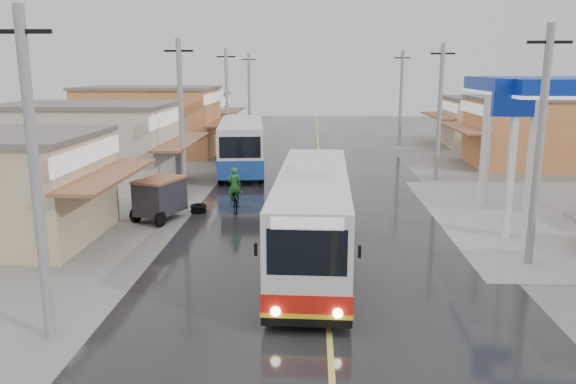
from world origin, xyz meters
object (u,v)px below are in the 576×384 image
(cyclist, at_px, (235,196))
(tyre_stack, at_px, (198,209))
(second_bus, at_px, (242,145))
(tricycle_near, at_px, (160,196))
(coach_bus, at_px, (313,217))

(cyclist, height_order, tyre_stack, cyclist)
(tyre_stack, bearing_deg, second_bus, 85.89)
(second_bus, xyz_separation_m, tyre_stack, (-0.74, -10.35, -1.56))
(tricycle_near, bearing_deg, coach_bus, -19.10)
(tyre_stack, bearing_deg, coach_bus, -51.48)
(second_bus, distance_m, tyre_stack, 10.50)
(cyclist, relative_size, tricycle_near, 0.75)
(cyclist, bearing_deg, second_bus, 83.80)
(coach_bus, xyz_separation_m, tricycle_near, (-6.76, 5.39, -0.60))
(coach_bus, height_order, tyre_stack, coach_bus)
(second_bus, height_order, cyclist, second_bus)
(coach_bus, height_order, cyclist, coach_bus)
(tricycle_near, relative_size, tyre_stack, 3.70)
(cyclist, relative_size, tyre_stack, 2.78)
(tricycle_near, xyz_separation_m, tyre_stack, (1.44, 1.29, -0.87))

